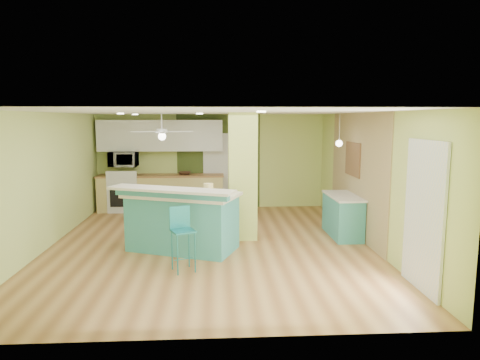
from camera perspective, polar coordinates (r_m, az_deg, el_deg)
The scene contains 23 objects.
floor at distance 8.24m, azimuth -4.01°, elevation -8.68°, with size 6.00×7.00×0.01m, color brown.
ceiling at distance 7.89m, azimuth -4.19°, elevation 9.05°, with size 6.00×7.00×0.01m, color white.
wall_back at distance 11.45m, azimuth -3.87°, elevation 2.48°, with size 6.00×0.01×2.50m, color #C5D974.
wall_front at distance 4.53m, azimuth -4.69°, elevation -6.32°, with size 6.00×0.01×2.50m, color #C5D974.
wall_left at distance 8.56m, azimuth -24.65°, elevation -0.17°, with size 0.01×7.00×2.50m, color #C5D974.
wall_right at distance 8.48m, azimuth 16.66°, elevation 0.16°, with size 0.01×7.00×2.50m, color #C5D974.
wood_panel at distance 9.03m, azimuth 15.27°, elevation 0.69°, with size 0.02×3.40×2.50m, color #988056.
olive_accent at distance 11.43m, azimuth -2.87°, elevation 2.48°, with size 2.20×0.02×2.50m, color #3E4E1F.
interior_door at distance 11.43m, azimuth -2.86°, elevation 1.22°, with size 0.82×0.05×2.00m, color silver.
french_door at distance 6.42m, azimuth 23.28°, elevation -4.48°, with size 0.04×1.08×2.10m, color white.
column at distance 8.48m, azimuth 0.34°, elevation 0.51°, with size 0.55×0.55×2.50m, color #B5C75C.
kitchen_run at distance 11.34m, azimuth -10.43°, elevation -1.66°, with size 3.25×0.63×0.94m.
stove at distance 11.49m, azimuth -15.14°, elevation -1.74°, with size 0.76×0.66×1.08m.
upper_cabinets at distance 11.31m, azimuth -10.55°, elevation 5.85°, with size 3.20×0.34×0.80m, color white.
microwave at distance 11.39m, azimuth -15.30°, elevation 2.69°, with size 0.70×0.48×0.39m, color silver.
ceiling_fan at distance 9.97m, azimuth -10.37°, elevation 6.30°, with size 1.41×1.41×0.61m.
pendant_lamp at distance 9.02m, azimuth 13.07°, elevation 4.80°, with size 0.14×0.14×0.69m.
wall_decor at distance 9.18m, azimuth 14.81°, elevation 2.71°, with size 0.03×0.90×0.70m, color brown.
peninsula at distance 7.88m, azimuth -7.72°, elevation -5.29°, with size 2.41×1.89×1.20m.
bar_stool at distance 6.81m, azimuth -7.79°, elevation -6.37°, with size 0.44×0.44×1.02m.
side_counter at distance 9.00m, azimuth 13.51°, elevation -4.62°, with size 0.56×1.31×0.84m.
fruit_bowl at distance 11.16m, azimuth -7.38°, elevation 0.89°, with size 0.33×0.33×0.08m, color #3C2518.
canister at distance 7.76m, azimuth -4.22°, elevation -1.11°, with size 0.17×0.17×0.18m, color yellow.
Camera 1 is at (0.12, -7.89, 2.38)m, focal length 32.00 mm.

